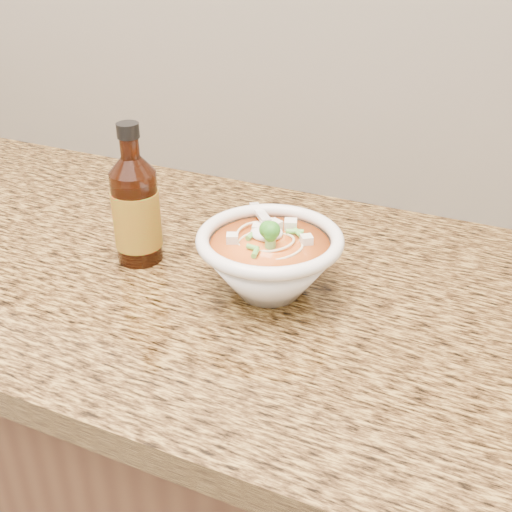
% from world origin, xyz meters
% --- Properties ---
extents(cabinet, '(4.00, 0.65, 0.86)m').
position_xyz_m(cabinet, '(0.00, 1.68, 0.43)').
color(cabinet, '#371E10').
rests_on(cabinet, ground).
extents(counter_slab, '(4.00, 0.68, 0.04)m').
position_xyz_m(counter_slab, '(0.00, 1.68, 0.88)').
color(counter_slab, olive).
rests_on(counter_slab, cabinet).
extents(soup_bowl, '(0.20, 0.21, 0.11)m').
position_xyz_m(soup_bowl, '(0.21, 1.65, 0.95)').
color(soup_bowl, silver).
rests_on(soup_bowl, counter_slab).
extents(hot_sauce_bottle, '(0.09, 0.09, 0.21)m').
position_xyz_m(hot_sauce_bottle, '(-0.01, 1.65, 0.98)').
color(hot_sauce_bottle, '#331207').
rests_on(hot_sauce_bottle, counter_slab).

